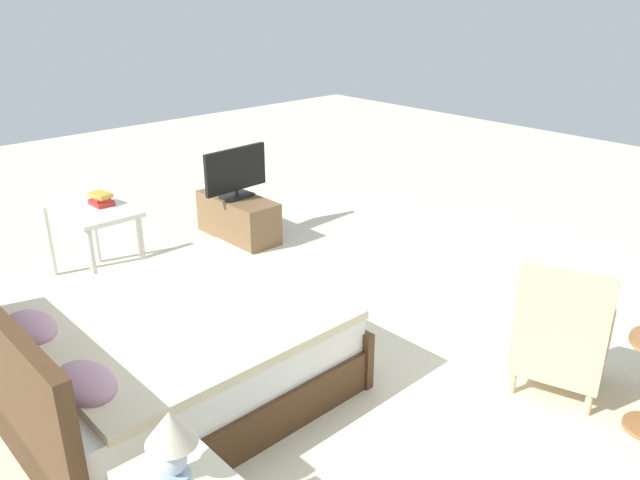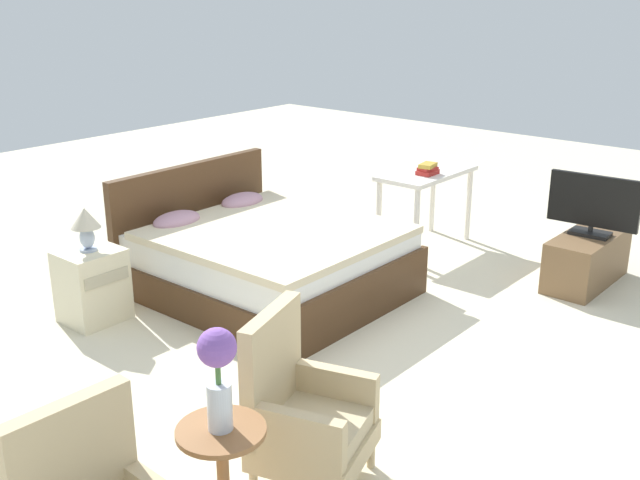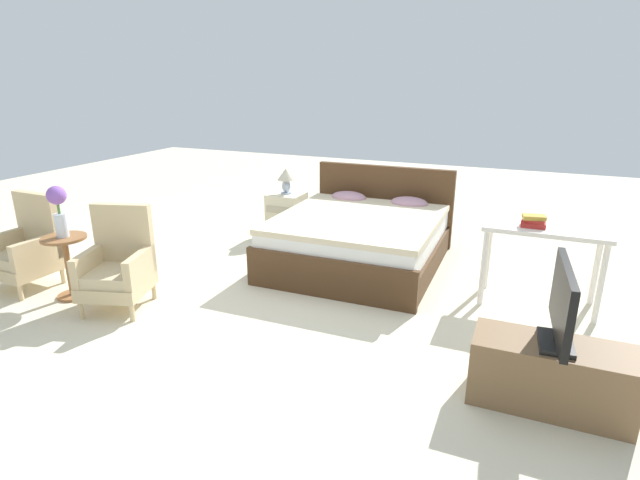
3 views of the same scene
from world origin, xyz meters
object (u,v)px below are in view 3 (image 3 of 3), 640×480
Objects in this scene: table_lamp at (286,177)px; side_table at (67,260)px; armchair_by_window_left at (27,250)px; tv_flatscreen at (562,306)px; armchair_by_window_right at (118,267)px; tv_stand at (550,375)px; nightstand at (287,214)px; bed at (361,238)px; vanity_desk at (544,238)px; book_stack at (534,221)px; flower_vase at (58,206)px.

side_table is at bearing -111.60° from table_lamp.
armchair_by_window_left is 1.23× the size of tv_flatscreen.
armchair_by_window_right is 3.58m from tv_stand.
tv_flatscreen is (3.15, -2.57, 0.42)m from nightstand.
bed reaches higher than vanity_desk.
vanity_desk is at bearing -17.86° from nightstand.
book_stack is (-0.11, -0.08, 0.16)m from vanity_desk.
nightstand is at bearing 162.14° from vanity_desk.
vanity_desk is at bearing 20.97° from side_table.
side_table is 0.80× the size of tv_flatscreen.
flower_vase is 2.81m from nightstand.
side_table is at bearing -176.13° from armchair_by_window_right.
tv_flatscreen is 0.72× the size of vanity_desk.
nightstand is 0.75× the size of tv_flatscreen.
table_lamp is at bearing 162.12° from vanity_desk.
tv_flatscreen reaches higher than armchair_by_window_right.
table_lamp is 0.32× the size of vanity_desk.
book_stack is (3.97, 1.49, 0.43)m from side_table.
table_lamp is 3.14m from book_stack.
bed reaches higher than side_table.
tv_stand is (1.92, -1.95, -0.08)m from bed.
tv_flatscreen is (4.16, -0.02, -0.19)m from flower_vase.
nightstand is 1.70× the size of table_lamp.
bed is at bearing 168.58° from vanity_desk.
tv_stand is 0.48m from tv_flatscreen.
table_lamp reaches higher than book_stack.
armchair_by_window_right reaches higher than tv_stand.
side_table is 1.08× the size of nightstand.
bed is 9.61× the size of book_stack.
table_lamp is (-1.24, 0.62, 0.48)m from bed.
nightstand is 3.24m from vanity_desk.
tv_flatscreen is at bearing -39.12° from nightstand.
flower_vase is at bearing -139.31° from bed.
flower_vase reaches higher than vanity_desk.
vanity_desk is (4.08, 1.56, 0.26)m from side_table.
armchair_by_window_right is 1.23× the size of tv_flatscreen.
tv_flatscreen is (3.15, -2.57, -0.07)m from table_lamp.
table_lamp is at bearing 90.00° from nightstand.
nightstand is at bearing 80.32° from armchair_by_window_right.
tv_stand is (4.16, -0.02, -0.16)m from side_table.
table_lamp reaches higher than side_table.
armchair_by_window_right is 3.71m from book_stack.
armchair_by_window_left is 4.76m from tv_stand.
book_stack is (-0.20, 1.50, 0.59)m from tv_stand.
flower_vase is at bearing 179.77° from tv_flatscreen.
bed is at bearing -26.58° from nightstand.
bed is 4.14× the size of flower_vase.
armchair_by_window_right is 2.55m from nightstand.
tv_stand is at bearing -82.60° from book_stack.
bed is 3.02m from flower_vase.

